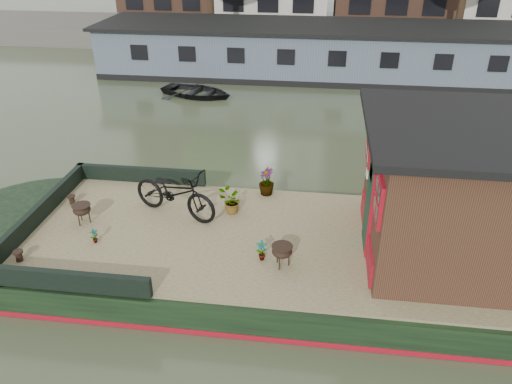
# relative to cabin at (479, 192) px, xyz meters

# --- Properties ---
(ground) EXTENTS (120.00, 120.00, 0.00)m
(ground) POSITION_rel_cabin_xyz_m (-2.19, 0.00, -1.88)
(ground) COLOR #353E27
(ground) RESTS_ON ground
(houseboat_hull) EXTENTS (14.01, 4.02, 0.60)m
(houseboat_hull) POSITION_rel_cabin_xyz_m (-3.52, 0.00, -1.60)
(houseboat_hull) COLOR black
(houseboat_hull) RESTS_ON ground
(houseboat_deck) EXTENTS (11.80, 3.80, 0.05)m
(houseboat_deck) POSITION_rel_cabin_xyz_m (-2.19, 0.00, -1.25)
(houseboat_deck) COLOR #998C5E
(houseboat_deck) RESTS_ON houseboat_hull
(bow_bulwark) EXTENTS (3.00, 4.00, 0.35)m
(bow_bulwark) POSITION_rel_cabin_xyz_m (-7.25, 0.00, -1.05)
(bow_bulwark) COLOR black
(bow_bulwark) RESTS_ON houseboat_deck
(cabin) EXTENTS (4.00, 3.50, 2.42)m
(cabin) POSITION_rel_cabin_xyz_m (0.00, 0.00, 0.00)
(cabin) COLOR black
(cabin) RESTS_ON houseboat_deck
(bicycle) EXTENTS (2.02, 1.31, 1.00)m
(bicycle) POSITION_rel_cabin_xyz_m (-5.49, 0.60, -0.73)
(bicycle) COLOR black
(bicycle) RESTS_ON houseboat_deck
(potted_plant_a) EXTENTS (0.23, 0.18, 0.38)m
(potted_plant_a) POSITION_rel_cabin_xyz_m (-3.59, -0.71, -1.04)
(potted_plant_a) COLOR #9D452C
(potted_plant_a) RESTS_ON houseboat_deck
(potted_plant_c) EXTENTS (0.62, 0.60, 0.52)m
(potted_plant_c) POSITION_rel_cabin_xyz_m (-4.40, 0.81, -0.97)
(potted_plant_c) COLOR brown
(potted_plant_c) RESTS_ON houseboat_deck
(potted_plant_d) EXTENTS (0.47, 0.47, 0.61)m
(potted_plant_d) POSITION_rel_cabin_xyz_m (-3.78, 1.70, -0.92)
(potted_plant_d) COLOR #963E28
(potted_plant_d) RESTS_ON houseboat_deck
(potted_plant_e) EXTENTS (0.17, 0.18, 0.29)m
(potted_plant_e) POSITION_rel_cabin_xyz_m (-6.70, -0.59, -1.08)
(potted_plant_e) COLOR brown
(potted_plant_e) RESTS_ON houseboat_deck
(brazier_front) EXTENTS (0.41, 0.41, 0.42)m
(brazier_front) POSITION_rel_cabin_xyz_m (-3.22, -0.84, -1.02)
(brazier_front) COLOR black
(brazier_front) RESTS_ON houseboat_deck
(brazier_rear) EXTENTS (0.49, 0.49, 0.41)m
(brazier_rear) POSITION_rel_cabin_xyz_m (-7.21, 0.04, -1.02)
(brazier_rear) COLOR black
(brazier_rear) RESTS_ON houseboat_deck
(bollard_port) EXTENTS (0.17, 0.17, 0.19)m
(bollard_port) POSITION_rel_cabin_xyz_m (-7.79, 0.74, -1.13)
(bollard_port) COLOR black
(bollard_port) RESTS_ON houseboat_deck
(bollard_stbd) EXTENTS (0.18, 0.18, 0.20)m
(bollard_stbd) POSITION_rel_cabin_xyz_m (-7.79, -1.30, -1.13)
(bollard_stbd) COLOR black
(bollard_stbd) RESTS_ON houseboat_deck
(dinghy) EXTENTS (3.34, 2.80, 0.59)m
(dinghy) POSITION_rel_cabin_xyz_m (-7.44, 10.36, -1.58)
(dinghy) COLOR black
(dinghy) RESTS_ON ground
(far_houseboat) EXTENTS (20.40, 4.40, 2.11)m
(far_houseboat) POSITION_rel_cabin_xyz_m (-2.19, 14.00, -0.91)
(far_houseboat) COLOR #4D5B67
(far_houseboat) RESTS_ON ground
(quay) EXTENTS (60.00, 6.00, 0.90)m
(quay) POSITION_rel_cabin_xyz_m (-2.19, 20.50, -1.43)
(quay) COLOR #47443F
(quay) RESTS_ON ground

